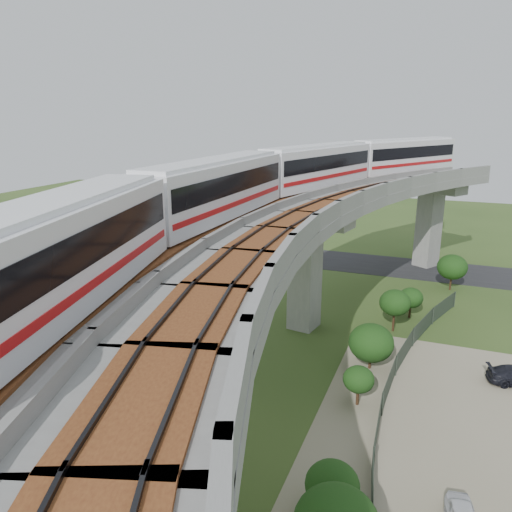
% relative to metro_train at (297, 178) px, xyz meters
% --- Properties ---
extents(ground, '(160.00, 160.00, 0.00)m').
position_rel_metro_train_xyz_m(ground, '(-0.85, -7.75, -12.31)').
color(ground, '#334C1E').
rests_on(ground, ground).
extents(dirt_lot, '(18.00, 26.00, 0.04)m').
position_rel_metro_train_xyz_m(dirt_lot, '(13.15, -9.75, -12.29)').
color(dirt_lot, gray).
rests_on(dirt_lot, ground).
extents(asphalt_road, '(60.00, 8.00, 0.03)m').
position_rel_metro_train_xyz_m(asphalt_road, '(-0.85, 22.25, -12.29)').
color(asphalt_road, '#232326').
rests_on(asphalt_road, ground).
extents(viaduct, '(19.58, 73.98, 11.40)m').
position_rel_metro_train_xyz_m(viaduct, '(2.99, -7.75, -3.26)').
color(viaduct, '#99968E').
rests_on(viaduct, ground).
extents(metro_train, '(14.61, 60.79, 3.64)m').
position_rel_metro_train_xyz_m(metro_train, '(0.00, 0.00, 0.00)').
color(metro_train, white).
rests_on(metro_train, ground).
extents(fence, '(3.87, 38.73, 1.50)m').
position_rel_metro_train_xyz_m(fence, '(8.90, -7.75, -11.56)').
color(fence, '#2D382D').
rests_on(fence, ground).
extents(tree_0, '(2.84, 2.84, 3.54)m').
position_rel_metro_train_xyz_m(tree_0, '(11.00, 16.31, -9.98)').
color(tree_0, '#382314').
rests_on(tree_0, ground).
extents(tree_1, '(2.00, 2.00, 2.63)m').
position_rel_metro_train_xyz_m(tree_1, '(7.88, 7.68, -10.54)').
color(tree_1, '#382314').
rests_on(tree_1, ground).
extents(tree_2, '(2.41, 2.41, 3.42)m').
position_rel_metro_train_xyz_m(tree_2, '(6.90, 4.39, -9.92)').
color(tree_2, '#382314').
rests_on(tree_2, ground).
extents(tree_3, '(2.99, 2.99, 3.18)m').
position_rel_metro_train_xyz_m(tree_3, '(6.12, -2.42, -10.40)').
color(tree_3, '#382314').
rests_on(tree_3, ground).
extents(tree_4, '(1.83, 1.83, 2.47)m').
position_rel_metro_train_xyz_m(tree_4, '(6.13, -7.11, -10.63)').
color(tree_4, '#382314').
rests_on(tree_4, ground).
extents(tree_5, '(2.31, 2.31, 2.66)m').
position_rel_metro_train_xyz_m(tree_5, '(6.62, -16.13, -10.64)').
color(tree_5, '#382314').
rests_on(tree_5, ground).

